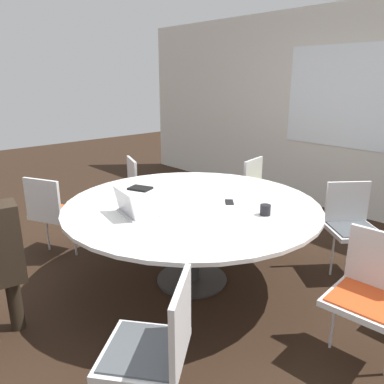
{
  "coord_description": "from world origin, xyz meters",
  "views": [
    {
      "loc": [
        2.26,
        -2.07,
        1.8
      ],
      "look_at": [
        0.0,
        0.0,
        0.85
      ],
      "focal_mm": 35.0,
      "sensor_mm": 36.0,
      "label": 1
    }
  ],
  "objects_px": {
    "chair_3": "(352,221)",
    "chair_5": "(143,186)",
    "chair_1": "(156,343)",
    "cell_phone": "(229,202)",
    "chair_6": "(53,209)",
    "spiral_notebook": "(140,188)",
    "chair_2": "(370,288)",
    "laptop": "(133,209)",
    "chair_4": "(262,189)",
    "coffee_cup": "(265,210)"
  },
  "relations": [
    {
      "from": "chair_4",
      "to": "cell_phone",
      "type": "relative_size",
      "value": 5.75
    },
    {
      "from": "chair_4",
      "to": "coffee_cup",
      "type": "relative_size",
      "value": 10.14
    },
    {
      "from": "chair_1",
      "to": "chair_2",
      "type": "bearing_deg",
      "value": -59.37
    },
    {
      "from": "chair_2",
      "to": "chair_4",
      "type": "relative_size",
      "value": 1.0
    },
    {
      "from": "chair_3",
      "to": "coffee_cup",
      "type": "height_order",
      "value": "chair_3"
    },
    {
      "from": "coffee_cup",
      "to": "cell_phone",
      "type": "relative_size",
      "value": 0.57
    },
    {
      "from": "chair_5",
      "to": "chair_3",
      "type": "bearing_deg",
      "value": 39.0
    },
    {
      "from": "chair_3",
      "to": "laptop",
      "type": "xyz_separation_m",
      "value": [
        -0.98,
        -1.76,
        0.29
      ]
    },
    {
      "from": "coffee_cup",
      "to": "chair_2",
      "type": "bearing_deg",
      "value": -3.54
    },
    {
      "from": "chair_6",
      "to": "cell_phone",
      "type": "xyz_separation_m",
      "value": [
        1.53,
        0.95,
        0.24
      ]
    },
    {
      "from": "chair_4",
      "to": "chair_2",
      "type": "bearing_deg",
      "value": 44.26
    },
    {
      "from": "chair_5",
      "to": "spiral_notebook",
      "type": "bearing_deg",
      "value": -15.15
    },
    {
      "from": "chair_3",
      "to": "chair_4",
      "type": "relative_size",
      "value": 1.0
    },
    {
      "from": "chair_6",
      "to": "cell_phone",
      "type": "distance_m",
      "value": 1.82
    },
    {
      "from": "chair_2",
      "to": "chair_3",
      "type": "height_order",
      "value": "same"
    },
    {
      "from": "chair_2",
      "to": "chair_5",
      "type": "bearing_deg",
      "value": -10.03
    },
    {
      "from": "coffee_cup",
      "to": "chair_6",
      "type": "bearing_deg",
      "value": -154.3
    },
    {
      "from": "chair_1",
      "to": "coffee_cup",
      "type": "distance_m",
      "value": 1.44
    },
    {
      "from": "chair_6",
      "to": "cell_phone",
      "type": "height_order",
      "value": "chair_6"
    },
    {
      "from": "chair_6",
      "to": "spiral_notebook",
      "type": "xyz_separation_m",
      "value": [
        0.68,
        0.61,
        0.25
      ]
    },
    {
      "from": "chair_3",
      "to": "chair_5",
      "type": "xyz_separation_m",
      "value": [
        -2.29,
        -0.74,
        0.0
      ]
    },
    {
      "from": "chair_1",
      "to": "cell_phone",
      "type": "bearing_deg",
      "value": -9.12
    },
    {
      "from": "chair_1",
      "to": "chair_4",
      "type": "height_order",
      "value": "same"
    },
    {
      "from": "chair_1",
      "to": "spiral_notebook",
      "type": "bearing_deg",
      "value": 19.16
    },
    {
      "from": "laptop",
      "to": "chair_4",
      "type": "bearing_deg",
      "value": -72.39
    },
    {
      "from": "spiral_notebook",
      "to": "chair_2",
      "type": "bearing_deg",
      "value": 7.17
    },
    {
      "from": "chair_4",
      "to": "chair_6",
      "type": "relative_size",
      "value": 1.0
    },
    {
      "from": "chair_3",
      "to": "coffee_cup",
      "type": "distance_m",
      "value": 1.06
    },
    {
      "from": "chair_6",
      "to": "coffee_cup",
      "type": "bearing_deg",
      "value": 0.48
    },
    {
      "from": "chair_4",
      "to": "laptop",
      "type": "xyz_separation_m",
      "value": [
        0.25,
        -2.0,
        0.29
      ]
    },
    {
      "from": "chair_1",
      "to": "chair_5",
      "type": "height_order",
      "value": "same"
    },
    {
      "from": "chair_1",
      "to": "chair_4",
      "type": "bearing_deg",
      "value": -11.04
    },
    {
      "from": "chair_3",
      "to": "cell_phone",
      "type": "bearing_deg",
      "value": 3.8
    },
    {
      "from": "spiral_notebook",
      "to": "cell_phone",
      "type": "height_order",
      "value": "spiral_notebook"
    },
    {
      "from": "chair_1",
      "to": "chair_5",
      "type": "distance_m",
      "value": 2.89
    },
    {
      "from": "spiral_notebook",
      "to": "coffee_cup",
      "type": "height_order",
      "value": "coffee_cup"
    },
    {
      "from": "chair_2",
      "to": "spiral_notebook",
      "type": "height_order",
      "value": "chair_2"
    },
    {
      "from": "chair_4",
      "to": "chair_3",
      "type": "bearing_deg",
      "value": 68.05
    },
    {
      "from": "chair_4",
      "to": "laptop",
      "type": "bearing_deg",
      "value": -3.81
    },
    {
      "from": "chair_3",
      "to": "cell_phone",
      "type": "relative_size",
      "value": 5.75
    },
    {
      "from": "spiral_notebook",
      "to": "chair_5",
      "type": "bearing_deg",
      "value": 143.75
    },
    {
      "from": "chair_6",
      "to": "chair_2",
      "type": "bearing_deg",
      "value": -7.95
    },
    {
      "from": "chair_5",
      "to": "coffee_cup",
      "type": "distance_m",
      "value": 2.06
    },
    {
      "from": "laptop",
      "to": "chair_3",
      "type": "bearing_deg",
      "value": -108.39
    },
    {
      "from": "chair_3",
      "to": "spiral_notebook",
      "type": "relative_size",
      "value": 3.42
    },
    {
      "from": "coffee_cup",
      "to": "cell_phone",
      "type": "distance_m",
      "value": 0.4
    },
    {
      "from": "chair_3",
      "to": "spiral_notebook",
      "type": "distance_m",
      "value": 2.02
    },
    {
      "from": "chair_6",
      "to": "spiral_notebook",
      "type": "height_order",
      "value": "chair_6"
    },
    {
      "from": "chair_6",
      "to": "coffee_cup",
      "type": "distance_m",
      "value": 2.16
    },
    {
      "from": "chair_1",
      "to": "chair_2",
      "type": "relative_size",
      "value": 1.0
    }
  ]
}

